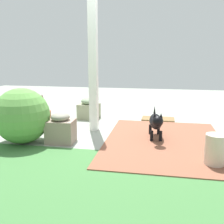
% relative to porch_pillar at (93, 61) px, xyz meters
% --- Properties ---
extents(ground_plane, '(12.00, 12.00, 0.00)m').
position_rel_porch_pillar_xyz_m(ground_plane, '(-0.39, -0.01, -1.22)').
color(ground_plane, gray).
extents(brick_path, '(1.80, 2.40, 0.02)m').
position_rel_porch_pillar_xyz_m(brick_path, '(-1.23, 0.46, -1.21)').
color(brick_path, brown).
rests_on(brick_path, ground).
extents(lawn_patch, '(5.20, 2.80, 0.01)m').
position_rel_porch_pillar_xyz_m(lawn_patch, '(0.21, 2.39, -1.22)').
color(lawn_patch, '#3E713A').
rests_on(lawn_patch, ground).
extents(porch_pillar, '(0.14, 0.14, 2.45)m').
position_rel_porch_pillar_xyz_m(porch_pillar, '(0.00, 0.00, 0.00)').
color(porch_pillar, white).
rests_on(porch_pillar, ground).
extents(stone_planter_nearest, '(0.44, 0.41, 0.45)m').
position_rel_porch_pillar_xyz_m(stone_planter_nearest, '(0.32, -0.82, -1.01)').
color(stone_planter_nearest, gray).
rests_on(stone_planter_nearest, ground).
extents(stone_planter_far, '(0.43, 0.35, 0.47)m').
position_rel_porch_pillar_xyz_m(stone_planter_far, '(0.33, 0.76, -1.00)').
color(stone_planter_far, gray).
rests_on(stone_planter_far, ground).
extents(round_shrub, '(0.84, 0.84, 0.84)m').
position_rel_porch_pillar_xyz_m(round_shrub, '(0.91, 0.86, -0.80)').
color(round_shrub, '#5A9744').
rests_on(round_shrub, ground).
extents(terracotta_pot_spiky, '(0.31, 0.31, 0.57)m').
position_rel_porch_pillar_xyz_m(terracotta_pot_spiky, '(1.13, -0.33, -0.95)').
color(terracotta_pot_spiky, '#9E4D2E').
rests_on(terracotta_pot_spiky, ground).
extents(dog, '(0.25, 0.73, 0.50)m').
position_rel_porch_pillar_xyz_m(dog, '(-1.10, 0.34, -0.93)').
color(dog, black).
rests_on(dog, ground).
extents(ceramic_urn, '(0.25, 0.25, 0.39)m').
position_rel_porch_pillar_xyz_m(ceramic_urn, '(-1.83, 1.23, -1.03)').
color(ceramic_urn, beige).
rests_on(ceramic_urn, ground).
extents(doormat, '(0.67, 0.38, 0.03)m').
position_rel_porch_pillar_xyz_m(doormat, '(-1.12, -0.98, -1.21)').
color(doormat, brown).
rests_on(doormat, ground).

